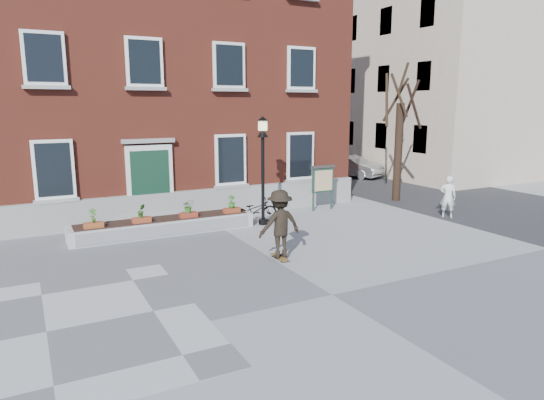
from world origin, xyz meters
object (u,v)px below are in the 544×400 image
skateboarder (280,224)px  lamp_post (263,156)px  bystander (448,197)px  notice_board (323,180)px  bicycle (255,210)px  parked_car (351,166)px

skateboarder → lamp_post: bearing=70.2°
bystander → notice_board: size_ratio=0.88×
bicycle → notice_board: 3.64m
bystander → lamp_post: lamp_post is taller
bystander → notice_board: (-3.54, 3.41, 0.44)m
parked_car → notice_board: (-6.71, -7.10, 0.61)m
parked_car → skateboarder: bearing=-153.6°
bystander → notice_board: notice_board is taller
parked_car → bystander: 10.98m
bystander → lamp_post: bearing=27.9°
bicycle → bystander: (7.02, -2.66, 0.35)m
bicycle → skateboarder: (-1.24, -4.22, 0.57)m
skateboarder → parked_car: bearing=46.6°
bystander → notice_board: 4.94m
skateboarder → notice_board: bearing=46.6°
bicycle → skateboarder: size_ratio=0.89×
parked_car → notice_board: 9.79m
lamp_post → skateboarder: size_ratio=1.95×
bicycle → lamp_post: bearing=-154.0°
parked_car → bystander: (-3.17, -10.52, 0.17)m
parked_car → lamp_post: bearing=-161.0°
parked_car → bystander: bearing=-127.0°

